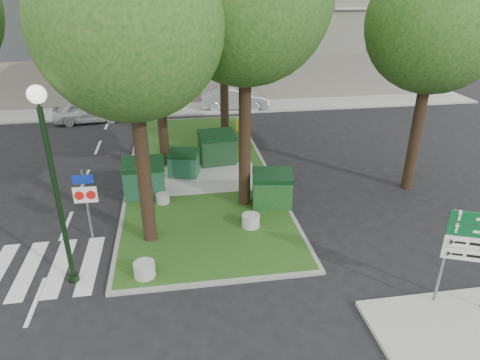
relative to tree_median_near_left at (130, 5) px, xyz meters
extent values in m
plane|color=black|center=(1.41, -2.56, -7.32)|extent=(120.00, 120.00, 0.00)
cube|color=#1B4513|center=(1.91, 5.44, -7.26)|extent=(6.00, 16.00, 0.12)
cube|color=gray|center=(1.91, 5.44, -7.27)|extent=(6.30, 16.30, 0.10)
cube|color=#999993|center=(1.41, 15.94, -7.26)|extent=(42.00, 3.00, 0.12)
cube|color=silver|center=(-2.34, -1.06, -7.31)|extent=(5.00, 3.00, 0.01)
cylinder|color=black|center=(-0.09, -0.06, -4.24)|extent=(0.44, 0.44, 6.16)
sphere|color=#174512|center=(-0.09, -0.06, -0.50)|extent=(5.20, 5.20, 5.20)
cylinder|color=black|center=(3.41, 1.94, -3.96)|extent=(0.44, 0.44, 6.72)
cylinder|color=black|center=(0.41, 6.44, -4.38)|extent=(0.44, 0.44, 5.88)
sphere|color=#174512|center=(0.41, 6.44, -0.81)|extent=(4.80, 4.80, 4.80)
cylinder|color=black|center=(3.61, 9.44, -3.82)|extent=(0.44, 0.44, 7.00)
cylinder|color=black|center=(10.41, 2.44, -4.38)|extent=(0.44, 0.44, 5.88)
sphere|color=#174512|center=(10.41, 2.44, -0.81)|extent=(5.00, 5.00, 5.00)
cube|color=#103C23|center=(-0.38, 3.21, -6.58)|extent=(1.61, 1.12, 1.24)
cube|color=black|center=(-0.38, 3.21, -5.86)|extent=(1.67, 1.19, 0.36)
cube|color=#134329|center=(1.22, 4.87, -6.71)|extent=(1.41, 1.13, 0.97)
cube|color=black|center=(1.22, 4.87, -6.15)|extent=(1.47, 1.20, 0.28)
cube|color=black|center=(2.82, 6.11, -6.57)|extent=(1.71, 1.26, 1.26)
cube|color=black|center=(2.82, 6.11, -5.84)|extent=(1.77, 1.34, 0.36)
cube|color=#144115|center=(4.41, 1.60, -6.63)|extent=(1.59, 1.21, 1.14)
cube|color=black|center=(4.41, 1.60, -5.97)|extent=(1.65, 1.28, 0.33)
cylinder|color=#A9A9A4|center=(-0.19, -2.06, -6.98)|extent=(0.62, 0.62, 0.44)
cylinder|color=#AAACA6|center=(3.34, 0.18, -6.98)|extent=(0.62, 0.62, 0.44)
cylinder|color=gray|center=(0.31, 2.44, -7.01)|extent=(0.51, 0.51, 0.37)
cylinder|color=yellow|center=(4.61, 10.62, -6.84)|extent=(0.41, 0.41, 0.72)
cylinder|color=black|center=(-2.23, -1.80, -4.75)|extent=(0.14, 0.14, 5.14)
cylinder|color=black|center=(-2.23, -1.80, -7.21)|extent=(0.31, 0.31, 0.21)
sphere|color=white|center=(-2.23, -1.80, -1.87)|extent=(0.45, 0.45, 0.45)
cylinder|color=slate|center=(-2.03, 0.44, -6.06)|extent=(0.08, 0.08, 2.51)
cube|color=navy|center=(-2.03, 0.44, -5.11)|extent=(0.65, 0.05, 0.30)
cube|color=white|center=(-2.03, 0.44, -5.66)|extent=(0.75, 0.05, 0.55)
cylinder|color=red|center=(-2.21, 0.44, -5.66)|extent=(0.30, 0.04, 0.30)
cylinder|color=red|center=(-1.85, 0.44, -5.66)|extent=(0.30, 0.04, 0.30)
cylinder|color=slate|center=(7.51, -4.34, -5.82)|extent=(0.11, 0.11, 2.75)
cube|color=#0A5023|center=(8.04, -4.56, -4.61)|extent=(1.29, 0.56, 0.32)
cube|color=#0A5023|center=(8.04, -4.56, -4.96)|extent=(1.29, 0.56, 0.32)
cube|color=white|center=(8.04, -4.56, -5.30)|extent=(1.29, 0.56, 0.32)
cube|color=white|center=(8.04, -4.56, -5.65)|extent=(1.29, 0.56, 0.32)
imported|color=silver|center=(-4.22, 14.12, -6.63)|extent=(4.20, 2.08, 1.38)
imported|color=#ADB0B5|center=(5.07, 15.56, -6.58)|extent=(4.64, 2.09, 1.48)
camera|label=1|loc=(0.95, -12.44, 0.55)|focal=32.00mm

